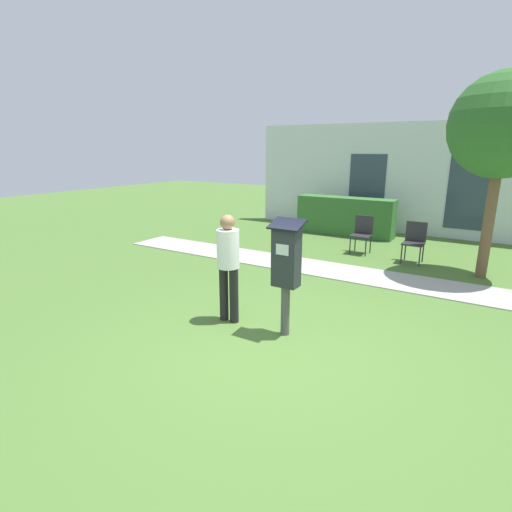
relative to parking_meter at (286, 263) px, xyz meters
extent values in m
plane|color=#476B2D|center=(0.08, -0.42, -1.02)|extent=(40.00, 40.00, 0.00)
cube|color=#A3A099|center=(0.08, 3.12, -1.01)|extent=(12.00, 1.10, 0.02)
cube|color=silver|center=(0.08, 7.92, 0.58)|extent=(10.00, 0.24, 3.20)
cube|color=#2D3D4C|center=(-1.32, 7.79, 0.28)|extent=(1.10, 0.02, 2.00)
cube|color=#2D3D4C|center=(1.48, 7.79, 0.28)|extent=(1.10, 0.02, 2.00)
cylinder|color=#4C4C4C|center=(0.00, 0.00, -0.67)|extent=(0.12, 0.12, 0.70)
cube|color=#23282D|center=(0.00, 0.00, 0.08)|extent=(0.34, 0.22, 0.80)
cube|color=silver|center=(0.00, -0.12, 0.20)|extent=(0.18, 0.01, 0.14)
cube|color=black|center=(0.00, 0.00, 0.51)|extent=(0.44, 0.31, 0.12)
cylinder|color=black|center=(-1.00, -0.04, -0.61)|extent=(0.13, 0.13, 0.82)
cylinder|color=black|center=(-0.82, -0.04, -0.61)|extent=(0.13, 0.13, 0.82)
cylinder|color=white|center=(-0.91, -0.04, 0.08)|extent=(0.32, 0.32, 0.55)
sphere|color=#8C6647|center=(-0.91, -0.04, 0.46)|extent=(0.21, 0.21, 0.21)
cylinder|color=#262628|center=(-0.68, 4.62, -0.81)|extent=(0.03, 0.03, 0.42)
cylinder|color=#262628|center=(-0.30, 4.62, -0.81)|extent=(0.03, 0.03, 0.42)
cylinder|color=#262628|center=(-0.68, 5.00, -0.81)|extent=(0.03, 0.03, 0.42)
cylinder|color=#262628|center=(-0.30, 5.00, -0.81)|extent=(0.03, 0.03, 0.42)
cube|color=#262628|center=(-0.49, 4.81, -0.58)|extent=(0.44, 0.44, 0.04)
cube|color=#262628|center=(-0.49, 5.02, -0.34)|extent=(0.44, 0.04, 0.44)
cylinder|color=#262628|center=(0.55, 4.43, -0.81)|extent=(0.03, 0.03, 0.42)
cylinder|color=#262628|center=(0.93, 4.43, -0.81)|extent=(0.03, 0.03, 0.42)
cylinder|color=#262628|center=(0.55, 4.81, -0.81)|extent=(0.03, 0.03, 0.42)
cylinder|color=#262628|center=(0.93, 4.81, -0.81)|extent=(0.03, 0.03, 0.42)
cube|color=#262628|center=(0.74, 4.62, -0.58)|extent=(0.44, 0.44, 0.04)
cube|color=#262628|center=(0.74, 4.82, -0.34)|extent=(0.44, 0.04, 0.44)
cube|color=#33662D|center=(-1.57, 6.70, -0.47)|extent=(2.80, 0.60, 1.10)
cylinder|color=brown|center=(2.11, 4.29, 0.08)|extent=(0.20, 0.20, 2.20)
sphere|color=#2D6028|center=(2.11, 4.29, 1.85)|extent=(1.90, 1.90, 1.90)
camera|label=1|loc=(2.31, -4.46, 1.45)|focal=28.00mm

